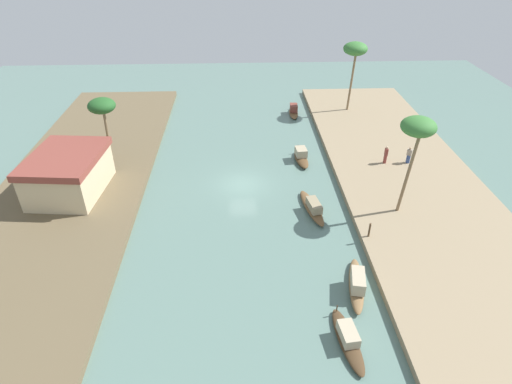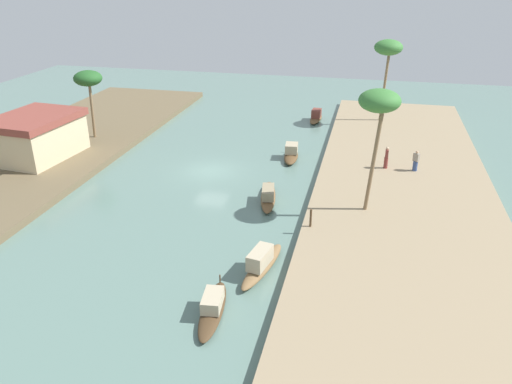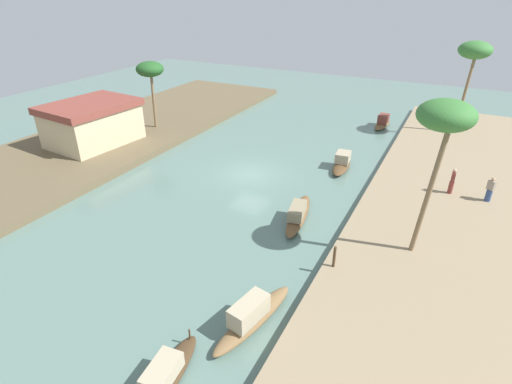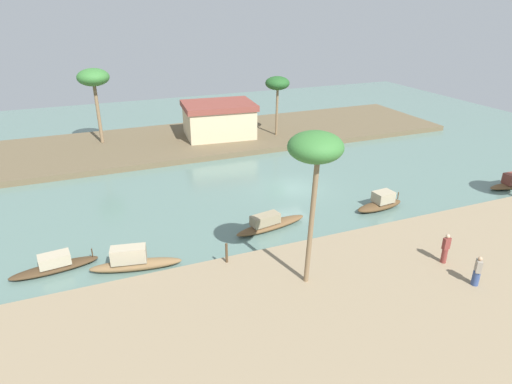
# 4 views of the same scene
# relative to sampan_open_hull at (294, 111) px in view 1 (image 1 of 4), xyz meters

# --- Properties ---
(river_water) EXTENTS (76.32, 76.32, 0.00)m
(river_water) POSITION_rel_sampan_open_hull_xyz_m (-16.06, 6.44, -0.42)
(river_water) COLOR slate
(river_water) RESTS_ON ground
(riverbank_left) EXTENTS (46.77, 12.52, 0.52)m
(riverbank_left) POSITION_rel_sampan_open_hull_xyz_m (-16.06, -8.33, -0.16)
(riverbank_left) COLOR #937F60
(riverbank_left) RESTS_ON ground
(riverbank_right) EXTENTS (46.77, 12.52, 0.52)m
(riverbank_right) POSITION_rel_sampan_open_hull_xyz_m (-16.06, 21.21, -0.16)
(riverbank_right) COLOR brown
(riverbank_right) RESTS_ON ground
(sampan_open_hull) EXTENTS (3.98, 1.25, 1.17)m
(sampan_open_hull) POSITION_rel_sampan_open_hull_xyz_m (0.00, 0.00, 0.00)
(sampan_open_hull) COLOR brown
(sampan_open_hull) RESTS_ON river_water
(sampan_downstream_large) EXTENTS (4.66, 1.54, 1.02)m
(sampan_downstream_large) POSITION_rel_sampan_open_hull_xyz_m (-33.14, 0.87, -0.05)
(sampan_downstream_large) COLOR #47331E
(sampan_downstream_large) RESTS_ON river_water
(sampan_midstream) EXTENTS (5.26, 1.90, 1.11)m
(sampan_midstream) POSITION_rel_sampan_open_hull_xyz_m (-20.38, 0.88, -0.02)
(sampan_midstream) COLOR brown
(sampan_midstream) RESTS_ON river_water
(sampan_foreground) EXTENTS (5.02, 1.84, 1.41)m
(sampan_foreground) POSITION_rel_sampan_open_hull_xyz_m (-29.13, -0.59, 0.10)
(sampan_foreground) COLOR brown
(sampan_foreground) RESTS_ON river_water
(sampan_near_left_bank) EXTENTS (3.87, 1.46, 1.28)m
(sampan_near_left_bank) POSITION_rel_sampan_open_hull_xyz_m (-11.91, 0.66, 0.05)
(sampan_near_left_bank) COLOR brown
(sampan_near_left_bank) RESTS_ON river_water
(person_on_near_bank) EXTENTS (0.50, 0.51, 1.61)m
(person_on_near_bank) POSITION_rel_sampan_open_hull_xyz_m (-13.62, -9.22, 0.82)
(person_on_near_bank) COLOR #33477A
(person_on_near_bank) RESTS_ON riverbank_left
(person_by_mooring) EXTENTS (0.40, 0.31, 1.73)m
(person_by_mooring) POSITION_rel_sampan_open_hull_xyz_m (-13.57, -7.02, 0.91)
(person_by_mooring) COLOR brown
(person_by_mooring) RESTS_ON riverbank_left
(mooring_post) EXTENTS (0.14, 0.14, 1.14)m
(mooring_post) POSITION_rel_sampan_open_hull_xyz_m (-24.44, -2.58, 0.67)
(mooring_post) COLOR #4C3823
(mooring_post) RESTS_ON riverbank_left
(palm_tree_left_near) EXTENTS (2.51, 2.51, 7.84)m
(palm_tree_left_near) POSITION_rel_sampan_open_hull_xyz_m (-21.28, -5.96, 7.09)
(palm_tree_left_near) COLOR #7F6647
(palm_tree_left_near) RESTS_ON riverbank_left
(palm_tree_left_far) EXTENTS (2.72, 2.72, 7.94)m
(palm_tree_left_far) POSITION_rel_sampan_open_hull_xyz_m (-0.09, -6.61, 7.15)
(palm_tree_left_far) COLOR #7F6647
(palm_tree_left_far) RESTS_ON riverbank_left
(palm_tree_right_tall) EXTENTS (2.46, 2.46, 6.06)m
(palm_tree_right_tall) POSITION_rel_sampan_open_hull_xyz_m (-11.66, 18.87, 5.38)
(palm_tree_right_tall) COLOR #7F6647
(palm_tree_right_tall) RESTS_ON riverbank_right
(riverside_building) EXTENTS (7.60, 6.07, 3.47)m
(riverside_building) POSITION_rel_sampan_open_hull_xyz_m (-17.35, 20.81, 1.86)
(riverside_building) COLOR beige
(riverside_building) RESTS_ON riverbank_right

